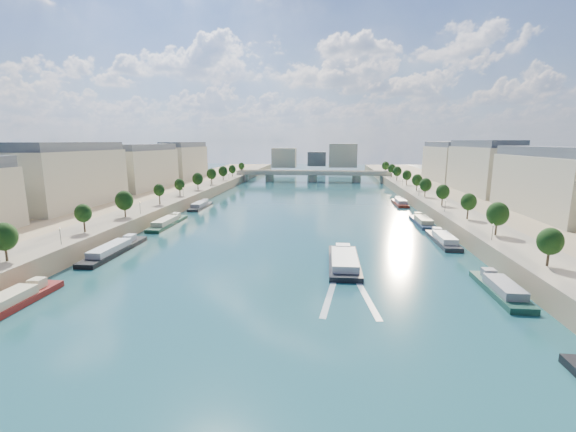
# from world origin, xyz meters

# --- Properties ---
(ground) EXTENTS (700.00, 700.00, 0.00)m
(ground) POSITION_xyz_m (0.00, 100.00, 0.00)
(ground) COLOR #0C2C38
(ground) RESTS_ON ground
(quay_left) EXTENTS (44.00, 520.00, 5.00)m
(quay_left) POSITION_xyz_m (-72.00, 100.00, 2.50)
(quay_left) COLOR #9E8460
(quay_left) RESTS_ON ground
(quay_right) EXTENTS (44.00, 520.00, 5.00)m
(quay_right) POSITION_xyz_m (72.00, 100.00, 2.50)
(quay_right) COLOR #9E8460
(quay_right) RESTS_ON ground
(pave_left) EXTENTS (14.00, 520.00, 0.10)m
(pave_left) POSITION_xyz_m (-57.00, 100.00, 5.05)
(pave_left) COLOR gray
(pave_left) RESTS_ON quay_left
(pave_right) EXTENTS (14.00, 520.00, 0.10)m
(pave_right) POSITION_xyz_m (57.00, 100.00, 5.05)
(pave_right) COLOR gray
(pave_right) RESTS_ON quay_right
(trees_left) EXTENTS (4.80, 268.80, 8.26)m
(trees_left) POSITION_xyz_m (-55.00, 102.00, 10.48)
(trees_left) COLOR #382B1E
(trees_left) RESTS_ON ground
(trees_right) EXTENTS (4.80, 268.80, 8.26)m
(trees_right) POSITION_xyz_m (55.00, 110.00, 10.48)
(trees_right) COLOR #382B1E
(trees_right) RESTS_ON ground
(lamps_left) EXTENTS (0.36, 200.36, 4.28)m
(lamps_left) POSITION_xyz_m (-52.50, 90.00, 7.78)
(lamps_left) COLOR black
(lamps_left) RESTS_ON ground
(lamps_right) EXTENTS (0.36, 200.36, 4.28)m
(lamps_right) POSITION_xyz_m (52.50, 105.00, 7.78)
(lamps_right) COLOR black
(lamps_right) RESTS_ON ground
(buildings_left) EXTENTS (16.00, 226.00, 23.20)m
(buildings_left) POSITION_xyz_m (-85.00, 112.00, 16.45)
(buildings_left) COLOR #C4B997
(buildings_left) RESTS_ON ground
(buildings_right) EXTENTS (16.00, 226.00, 23.20)m
(buildings_right) POSITION_xyz_m (85.00, 112.00, 16.45)
(buildings_right) COLOR #C4B997
(buildings_right) RESTS_ON ground
(skyline) EXTENTS (79.00, 42.00, 22.00)m
(skyline) POSITION_xyz_m (3.19, 319.52, 14.66)
(skyline) COLOR #C4B997
(skyline) RESTS_ON ground
(bridge) EXTENTS (112.00, 12.00, 8.15)m
(bridge) POSITION_xyz_m (0.00, 230.57, 5.08)
(bridge) COLOR #C1B79E
(bridge) RESTS_ON ground
(tour_barge) EXTENTS (7.28, 25.38, 3.61)m
(tour_barge) POSITION_xyz_m (15.45, 36.85, 0.91)
(tour_barge) COLOR black
(tour_barge) RESTS_ON ground
(wake) EXTENTS (10.76, 25.96, 0.04)m
(wake) POSITION_xyz_m (15.45, 20.19, 0.02)
(wake) COLOR silver
(wake) RESTS_ON ground
(moored_barges_left) EXTENTS (5.00, 153.37, 3.60)m
(moored_barges_left) POSITION_xyz_m (-45.50, 44.42, 0.84)
(moored_barges_left) COLOR #181D36
(moored_barges_left) RESTS_ON ground
(moored_barges_right) EXTENTS (5.00, 167.83, 3.60)m
(moored_barges_right) POSITION_xyz_m (45.50, 55.91, 0.84)
(moored_barges_right) COLOR black
(moored_barges_right) RESTS_ON ground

